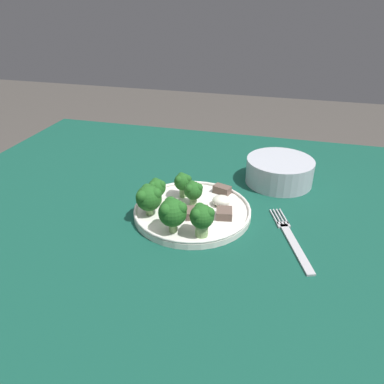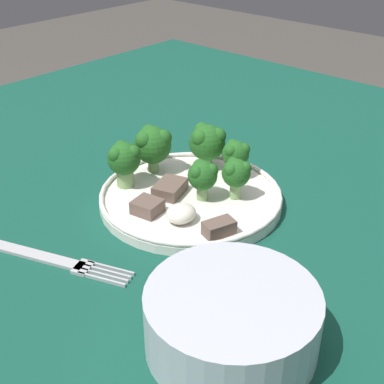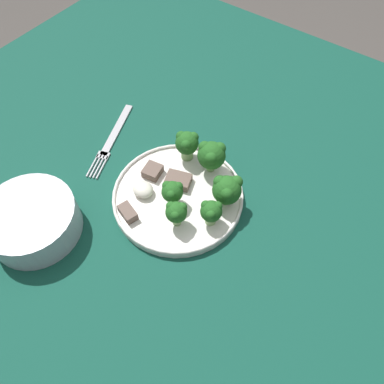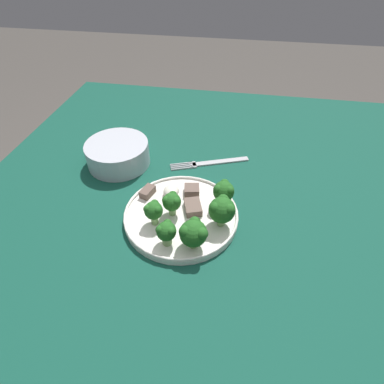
{
  "view_description": "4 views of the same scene",
  "coord_description": "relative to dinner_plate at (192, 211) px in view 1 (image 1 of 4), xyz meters",
  "views": [
    {
      "loc": [
        0.15,
        -0.57,
        1.15
      ],
      "look_at": [
        -0.02,
        0.07,
        0.79
      ],
      "focal_mm": 35.0,
      "sensor_mm": 36.0,
      "label": 1
    },
    {
      "loc": [
        0.43,
        0.46,
        1.11
      ],
      "look_at": [
        -0.01,
        0.06,
        0.77
      ],
      "focal_mm": 50.0,
      "sensor_mm": 36.0,
      "label": 2
    },
    {
      "loc": [
        -0.26,
        0.34,
        1.32
      ],
      "look_at": [
        -0.04,
        0.05,
        0.78
      ],
      "focal_mm": 35.0,
      "sensor_mm": 36.0,
      "label": 3
    },
    {
      "loc": [
        -0.43,
        -0.04,
        1.21
      ],
      "look_at": [
        0.0,
        0.03,
        0.81
      ],
      "focal_mm": 28.0,
      "sensor_mm": 36.0,
      "label": 4
    }
  ],
  "objects": [
    {
      "name": "cream_bowl",
      "position": [
        0.16,
        0.19,
        0.02
      ],
      "size": [
        0.16,
        0.16,
        0.06
      ],
      "color": "#B7BCC6",
      "rests_on": "table"
    },
    {
      "name": "broccoli_floret_front_left",
      "position": [
        0.04,
        -0.08,
        0.04
      ],
      "size": [
        0.04,
        0.04,
        0.06
      ],
      "color": "#7FA866",
      "rests_on": "dinner_plate"
    },
    {
      "name": "meat_slice_middle_slice",
      "position": [
        0.04,
        0.08,
        0.01
      ],
      "size": [
        0.04,
        0.03,
        0.02
      ],
      "color": "brown",
      "rests_on": "dinner_plate"
    },
    {
      "name": "broccoli_floret_back_left",
      "position": [
        -0.08,
        -0.04,
        0.04
      ],
      "size": [
        0.05,
        0.05,
        0.06
      ],
      "color": "#7FA866",
      "rests_on": "dinner_plate"
    },
    {
      "name": "meat_slice_rear_slice",
      "position": [
        0.02,
        -0.02,
        0.01
      ],
      "size": [
        0.05,
        0.05,
        0.02
      ],
      "color": "brown",
      "rests_on": "dinner_plate"
    },
    {
      "name": "broccoli_floret_mid_cluster",
      "position": [
        -0.01,
        -0.08,
        0.05
      ],
      "size": [
        0.05,
        0.05,
        0.07
      ],
      "color": "#7FA866",
      "rests_on": "dinner_plate"
    },
    {
      "name": "broccoli_floret_center_back",
      "position": [
        -0.08,
        0.01,
        0.04
      ],
      "size": [
        0.04,
        0.04,
        0.05
      ],
      "color": "#7FA866",
      "rests_on": "dinner_plate"
    },
    {
      "name": "table",
      "position": [
        0.02,
        -0.05,
        -0.1
      ],
      "size": [
        1.23,
        1.1,
        0.75
      ],
      "color": "#114738",
      "rests_on": "ground_plane"
    },
    {
      "name": "meat_slice_front_slice",
      "position": [
        0.07,
        -0.01,
        0.01
      ],
      "size": [
        0.04,
        0.04,
        0.02
      ],
      "color": "brown",
      "rests_on": "dinner_plate"
    },
    {
      "name": "sauce_dollop",
      "position": [
        0.05,
        0.03,
        0.01
      ],
      "size": [
        0.04,
        0.03,
        0.02
      ],
      "color": "silver",
      "rests_on": "dinner_plate"
    },
    {
      "name": "broccoli_floret_center_left",
      "position": [
        -0.03,
        0.05,
        0.04
      ],
      "size": [
        0.04,
        0.04,
        0.05
      ],
      "color": "#7FA866",
      "rests_on": "dinner_plate"
    },
    {
      "name": "broccoli_floret_near_rim_left",
      "position": [
        -0.0,
        0.02,
        0.04
      ],
      "size": [
        0.04,
        0.04,
        0.05
      ],
      "color": "#7FA866",
      "rests_on": "dinner_plate"
    },
    {
      "name": "dinner_plate",
      "position": [
        0.0,
        0.0,
        0.0
      ],
      "size": [
        0.24,
        0.24,
        0.02
      ],
      "color": "white",
      "rests_on": "table"
    },
    {
      "name": "fork",
      "position": [
        0.2,
        -0.04,
        -0.01
      ],
      "size": [
        0.09,
        0.2,
        0.0
      ],
      "color": "#B2B2B7",
      "rests_on": "table"
    }
  ]
}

